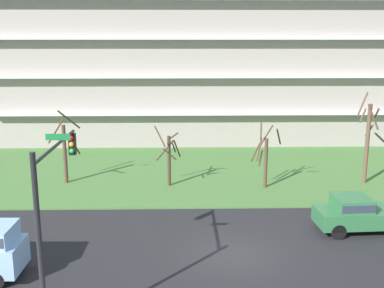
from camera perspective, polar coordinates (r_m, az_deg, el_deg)
ground at (r=22.80m, az=5.02°, el=-13.31°), size 160.00×160.00×0.00m
grass_lawn_strip at (r=35.85m, az=2.61°, el=-3.38°), size 80.00×16.00×0.08m
apartment_building at (r=48.82m, az=1.56°, el=10.92°), size 41.11×13.73×16.86m
tree_far_left at (r=33.52m, az=-15.34°, el=-0.70°), size 2.29×2.28×5.44m
tree_left at (r=31.78m, az=-2.84°, el=-1.52°), size 1.83×1.97×4.27m
tree_center at (r=31.77m, az=9.02°, el=-1.51°), size 2.20×2.18×4.54m
tree_right at (r=34.33m, az=20.89°, el=0.65°), size 2.15×2.15×6.43m
pickup_green_center_left at (r=26.35m, az=20.34°, el=-8.01°), size 5.50×2.29×1.95m
traffic_signal_mast at (r=17.09m, az=-16.80°, el=-6.41°), size 0.90×5.47×6.66m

